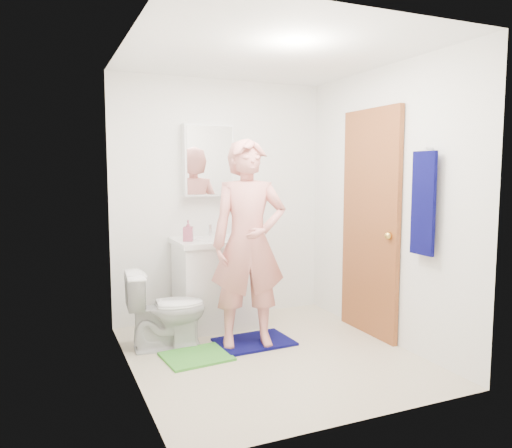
{
  "coord_description": "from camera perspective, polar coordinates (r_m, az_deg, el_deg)",
  "views": [
    {
      "loc": [
        -1.67,
        -3.58,
        1.5
      ],
      "look_at": [
        -0.02,
        0.25,
        1.05
      ],
      "focal_mm": 35.0,
      "sensor_mm": 36.0,
      "label": 1
    }
  ],
  "objects": [
    {
      "name": "soap_dispenser",
      "position": [
        4.65,
        -7.76,
        -0.75
      ],
      "size": [
        0.12,
        0.12,
        0.19
      ],
      "primitive_type": "imported",
      "rotation": [
        0.0,
        0.0,
        -0.4
      ],
      "color": "#A84E67",
      "rests_on": "countertop"
    },
    {
      "name": "toilet",
      "position": [
        4.34,
        -10.2,
        -9.53
      ],
      "size": [
        0.68,
        0.42,
        0.67
      ],
      "primitive_type": "imported",
      "rotation": [
        0.0,
        0.0,
        1.49
      ],
      "color": "white",
      "rests_on": "floor"
    },
    {
      "name": "towel",
      "position": [
        4.05,
        18.58,
        2.25
      ],
      "size": [
        0.03,
        0.24,
        0.8
      ],
      "primitive_type": "cube",
      "color": "#08084C",
      "rests_on": "wall_right"
    },
    {
      "name": "countertop",
      "position": [
        4.79,
        -4.58,
        -2.0
      ],
      "size": [
        0.79,
        0.59,
        0.05
      ],
      "primitive_type": "cube",
      "color": "white",
      "rests_on": "vanity_cabinet"
    },
    {
      "name": "wall_front",
      "position": [
        2.91,
        11.82,
        0.05
      ],
      "size": [
        2.2,
        0.02,
        2.4
      ],
      "primitive_type": "cube",
      "color": "white",
      "rests_on": "ground"
    },
    {
      "name": "wall_back",
      "position": [
        5.08,
        -4.09,
        2.73
      ],
      "size": [
        2.2,
        0.02,
        2.4
      ],
      "primitive_type": "cube",
      "color": "white",
      "rests_on": "ground"
    },
    {
      "name": "door_knob",
      "position": [
        4.38,
        14.91,
        -1.31
      ],
      "size": [
        0.07,
        0.07,
        0.07
      ],
      "primitive_type": "sphere",
      "color": "gold",
      "rests_on": "door"
    },
    {
      "name": "floor",
      "position": [
        4.23,
        1.64,
        -14.82
      ],
      "size": [
        2.2,
        2.4,
        0.02
      ],
      "primitive_type": "cube",
      "color": "beige",
      "rests_on": "ground"
    },
    {
      "name": "ceiling",
      "position": [
        4.05,
        1.76,
        19.1
      ],
      "size": [
        2.2,
        2.4,
        0.02
      ],
      "primitive_type": "cube",
      "color": "white",
      "rests_on": "ground"
    },
    {
      "name": "faucet",
      "position": [
        4.95,
        -5.26,
        -0.75
      ],
      "size": [
        0.03,
        0.03,
        0.12
      ],
      "primitive_type": "cylinder",
      "color": "silver",
      "rests_on": "countertop"
    },
    {
      "name": "man",
      "position": [
        4.19,
        -0.84,
        -2.23
      ],
      "size": [
        0.71,
        0.54,
        1.74
      ],
      "primitive_type": "imported",
      "rotation": [
        0.0,
        0.0,
        -0.22
      ],
      "color": "#E48A80",
      "rests_on": "bath_mat"
    },
    {
      "name": "towel_hook",
      "position": [
        4.07,
        19.21,
        8.17
      ],
      "size": [
        0.06,
        0.02,
        0.02
      ],
      "primitive_type": "cylinder",
      "rotation": [
        0.0,
        1.57,
        0.0
      ],
      "color": "silver",
      "rests_on": "wall_right"
    },
    {
      "name": "medicine_cabinet",
      "position": [
        4.96,
        -5.51,
        7.26
      ],
      "size": [
        0.5,
        0.12,
        0.7
      ],
      "primitive_type": "cube",
      "color": "white",
      "rests_on": "wall_back"
    },
    {
      "name": "vanity_cabinet",
      "position": [
        4.87,
        -4.54,
        -6.96
      ],
      "size": [
        0.75,
        0.55,
        0.8
      ],
      "primitive_type": "cube",
      "color": "white",
      "rests_on": "floor"
    },
    {
      "name": "wall_left",
      "position": [
        3.63,
        -14.39,
        1.18
      ],
      "size": [
        0.02,
        2.4,
        2.4
      ],
      "primitive_type": "cube",
      "color": "white",
      "rests_on": "ground"
    },
    {
      "name": "green_rug",
      "position": [
        4.18,
        -6.83,
        -14.79
      ],
      "size": [
        0.55,
        0.48,
        0.02
      ],
      "primitive_type": "cube",
      "rotation": [
        0.0,
        0.0,
        0.1
      ],
      "color": "green",
      "rests_on": "floor"
    },
    {
      "name": "sink_basin",
      "position": [
        4.79,
        -4.59,
        -1.82
      ],
      "size": [
        0.4,
        0.4,
        0.03
      ],
      "primitive_type": "cylinder",
      "color": "white",
      "rests_on": "countertop"
    },
    {
      "name": "wall_right",
      "position": [
        4.54,
        14.51,
        2.14
      ],
      "size": [
        0.02,
        2.4,
        2.4
      ],
      "primitive_type": "cube",
      "color": "white",
      "rests_on": "ground"
    },
    {
      "name": "door",
      "position": [
        4.65,
        12.89,
        0.1
      ],
      "size": [
        0.05,
        0.8,
        2.05
      ],
      "primitive_type": "cube",
      "color": "#A95C2E",
      "rests_on": "ground"
    },
    {
      "name": "toothbrush_cup",
      "position": [
        4.96,
        -1.62,
        -0.85
      ],
      "size": [
        0.12,
        0.12,
        0.1
      ],
      "primitive_type": "imported",
      "rotation": [
        0.0,
        0.0,
        -0.01
      ],
      "color": "#763B82",
      "rests_on": "countertop"
    },
    {
      "name": "mirror_panel",
      "position": [
        4.9,
        -5.28,
        7.27
      ],
      "size": [
        0.46,
        0.01,
        0.66
      ],
      "primitive_type": "cube",
      "color": "white",
      "rests_on": "wall_back"
    },
    {
      "name": "bath_mat",
      "position": [
        4.48,
        -0.22,
        -13.31
      ],
      "size": [
        0.66,
        0.49,
        0.02
      ],
      "primitive_type": "cube",
      "rotation": [
        0.0,
        0.0,
        0.05
      ],
      "color": "#08084C",
      "rests_on": "floor"
    }
  ]
}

